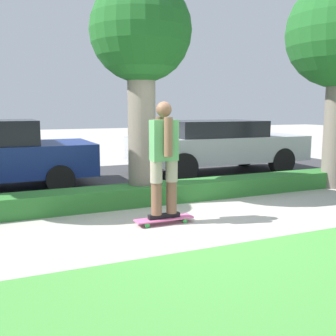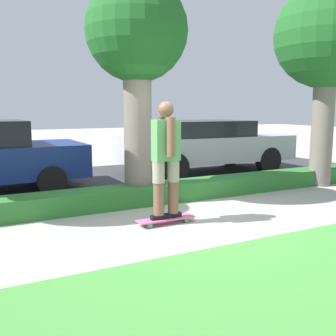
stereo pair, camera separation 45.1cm
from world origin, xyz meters
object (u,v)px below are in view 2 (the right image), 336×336
object	(u,v)px
skater_person	(166,157)
tree_far	(327,39)
parked_car_middle	(205,144)
skateboard	(166,219)
tree_mid	(137,41)

from	to	relation	value
skater_person	tree_far	size ratio (longest dim) A/B	0.39
tree_far	parked_car_middle	bearing A→B (deg)	117.43
tree_far	parked_car_middle	size ratio (longest dim) A/B	0.95
skateboard	parked_car_middle	bearing A→B (deg)	50.38
tree_far	skater_person	bearing A→B (deg)	-166.22
tree_far	parked_car_middle	xyz separation A→B (m)	(-1.43, 2.75, -2.51)
skater_person	skateboard	bearing A→B (deg)	-26.57
skater_person	tree_mid	distance (m)	2.44
skateboard	tree_mid	size ratio (longest dim) A/B	0.23
tree_far	parked_car_middle	world-z (taller)	tree_far
skater_person	tree_mid	bearing A→B (deg)	83.11
tree_mid	parked_car_middle	world-z (taller)	tree_mid
skateboard	skater_person	xyz separation A→B (m)	(-0.00, 0.00, 0.97)
skateboard	tree_mid	distance (m)	3.26
tree_far	tree_mid	bearing A→B (deg)	175.61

